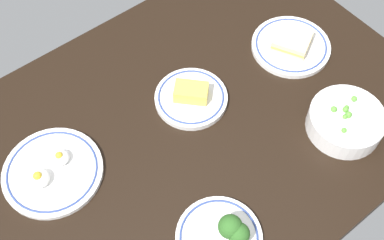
{
  "coord_description": "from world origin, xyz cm",
  "views": [
    {
      "loc": [
        -39.26,
        -49.78,
        104.29
      ],
      "look_at": [
        0.0,
        0.0,
        6.0
      ],
      "focal_mm": 45.96,
      "sensor_mm": 36.0,
      "label": 1
    }
  ],
  "objects_px": {
    "plate_broccoli": "(223,235)",
    "plate_sandwich": "(291,45)",
    "bowl_peas": "(346,121)",
    "plate_eggs": "(52,171)",
    "plate_cheese": "(191,97)"
  },
  "relations": [
    {
      "from": "plate_broccoli",
      "to": "plate_sandwich",
      "type": "relative_size",
      "value": 0.87
    },
    {
      "from": "plate_broccoli",
      "to": "bowl_peas",
      "type": "xyz_separation_m",
      "value": [
        0.4,
        0.03,
        0.01
      ]
    },
    {
      "from": "plate_cheese",
      "to": "plate_sandwich",
      "type": "bearing_deg",
      "value": -5.58
    },
    {
      "from": "bowl_peas",
      "to": "plate_sandwich",
      "type": "distance_m",
      "value": 0.27
    },
    {
      "from": "plate_broccoli",
      "to": "plate_cheese",
      "type": "height_order",
      "value": "plate_broccoli"
    },
    {
      "from": "plate_broccoli",
      "to": "plate_sandwich",
      "type": "height_order",
      "value": "plate_broccoli"
    },
    {
      "from": "plate_broccoli",
      "to": "plate_eggs",
      "type": "distance_m",
      "value": 0.41
    },
    {
      "from": "plate_cheese",
      "to": "bowl_peas",
      "type": "distance_m",
      "value": 0.37
    },
    {
      "from": "bowl_peas",
      "to": "plate_eggs",
      "type": "relative_size",
      "value": 0.79
    },
    {
      "from": "plate_broccoli",
      "to": "plate_eggs",
      "type": "bearing_deg",
      "value": 119.75
    },
    {
      "from": "plate_cheese",
      "to": "plate_sandwich",
      "type": "distance_m",
      "value": 0.32
    },
    {
      "from": "plate_sandwich",
      "to": "plate_eggs",
      "type": "bearing_deg",
      "value": 174.55
    },
    {
      "from": "plate_eggs",
      "to": "plate_sandwich",
      "type": "bearing_deg",
      "value": -5.45
    },
    {
      "from": "plate_cheese",
      "to": "bowl_peas",
      "type": "bearing_deg",
      "value": -50.81
    },
    {
      "from": "bowl_peas",
      "to": "plate_sandwich",
      "type": "height_order",
      "value": "bowl_peas"
    }
  ]
}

